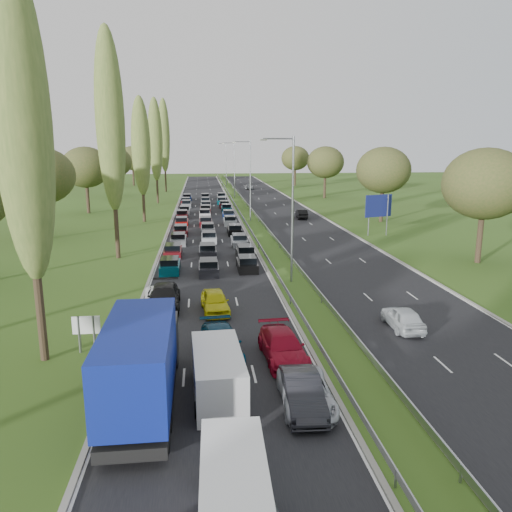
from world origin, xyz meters
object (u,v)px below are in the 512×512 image
near_car_3 (164,297)px  info_sign (86,329)px  near_car_2 (160,298)px  direction_sign (378,208)px  blue_lorry (142,362)px  white_van_rear (218,372)px  white_van_front (234,487)px

near_car_3 → info_sign: (-3.71, -7.28, 0.56)m
near_car_2 → direction_sign: bearing=42.7°
near_car_3 → direction_sign: bearing=45.6°
blue_lorry → info_sign: bearing=120.0°
blue_lorry → info_sign: size_ratio=4.66×
near_car_3 → blue_lorry: size_ratio=0.56×
white_van_rear → blue_lorry: bearing=-169.3°
info_sign → direction_sign: (28.80, 33.99, 2.20)m
near_car_3 → white_van_front: (3.53, -20.78, 0.24)m
white_van_front → info_sign: 15.32m
white_van_front → white_van_rear: white_van_rear is taller
white_van_rear → white_van_front: bearing=-91.1°
white_van_rear → near_car_3: bearing=101.8°
direction_sign → info_sign: bearing=-130.3°
blue_lorry → direction_sign: (25.04, 40.42, 1.44)m
blue_lorry → white_van_front: (3.49, -7.07, -1.08)m
blue_lorry → white_van_front: size_ratio=1.92×
near_car_2 → white_van_rear: 13.74m
near_car_2 → white_van_front: bearing=-83.1°
white_van_front → direction_sign: bearing=67.0°
near_car_2 → info_sign: info_sign is taller
near_car_3 → direction_sign: (25.09, 26.71, 2.76)m
blue_lorry → white_van_rear: blue_lorry is taller
info_sign → direction_sign: size_ratio=0.40×
near_car_3 → near_car_2: bearing=133.1°
near_car_2 → blue_lorry: size_ratio=0.50×
near_car_3 → white_van_front: bearing=-81.6°
near_car_2 → direction_sign: 36.74m
near_car_2 → near_car_3: bearing=-49.1°
blue_lorry → white_van_rear: bearing=13.0°
blue_lorry → white_van_front: bearing=-64.0°
blue_lorry → direction_sign: 47.57m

